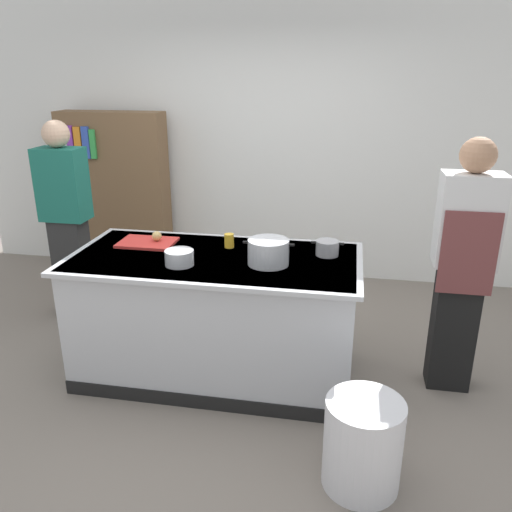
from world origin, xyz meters
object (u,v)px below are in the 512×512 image
stock_pot (268,252)px  person_guest (67,218)px  mixing_bowl (179,258)px  trash_bin (363,444)px  person_chef (463,263)px  juice_cup (229,241)px  bookshelf (116,194)px  sauce_pan (327,248)px  onion (157,236)px

stock_pot → person_guest: size_ratio=0.19×
mixing_bowl → trash_bin: bearing=-31.1°
person_guest → person_chef: bearing=89.7°
stock_pot → trash_bin: (0.64, -0.85, -0.73)m
juice_cup → bookshelf: (-1.60, 1.59, -0.10)m
juice_cup → trash_bin: juice_cup is taller
sauce_pan → mixing_bowl: (-0.93, -0.36, -0.00)m
onion → sauce_pan: bearing=-1.3°
sauce_pan → juice_cup: sauce_pan is taller
stock_pot → trash_bin: bearing=-52.8°
onion → bookshelf: bearing=123.5°
mixing_bowl → bookshelf: bearing=124.4°
mixing_bowl → person_guest: bearing=146.2°
trash_bin → bookshelf: (-2.57, 2.72, 0.60)m
person_chef → bookshelf: 3.58m
onion → juice_cup: bearing=0.8°
stock_pot → sauce_pan: stock_pot is taller
juice_cup → person_guest: (-1.52, 0.46, -0.04)m
sauce_pan → mixing_bowl: sauce_pan is taller
sauce_pan → stock_pot: bearing=-146.5°
juice_cup → trash_bin: bearing=-49.3°
juice_cup → person_guest: bearing=163.1°
stock_pot → bookshelf: bookshelf is taller
person_chef → trash_bin: bearing=152.9°
mixing_bowl → bookshelf: size_ratio=0.11×
sauce_pan → mixing_bowl: 1.00m
mixing_bowl → juice_cup: size_ratio=1.87×
stock_pot → juice_cup: stock_pot is taller
sauce_pan → trash_bin: bearing=-75.9°
onion → sauce_pan: 1.23m
bookshelf → person_guest: bearing=-86.2°
stock_pot → juice_cup: size_ratio=3.35×
sauce_pan → juice_cup: (-0.70, 0.04, -0.00)m
onion → juice_cup: 0.54m
mixing_bowl → bookshelf: 2.41m
juice_cup → bookshelf: bearing=135.1°
juice_cup → person_chef: person_chef is taller
onion → stock_pot: stock_pot is taller
onion → bookshelf: 1.92m
stock_pot → mixing_bowl: stock_pot is taller
stock_pot → bookshelf: (-1.92, 1.87, -0.13)m
trash_bin → person_guest: (-2.49, 1.59, 0.66)m
juice_cup → trash_bin: 1.64m
trash_bin → person_chef: person_chef is taller
sauce_pan → person_chef: person_chef is taller
sauce_pan → person_guest: (-2.22, 0.50, -0.04)m
juice_cup → person_guest: person_guest is taller
person_guest → bookshelf: (-0.08, 1.13, -0.06)m
trash_bin → mixing_bowl: bearing=148.9°
bookshelf → mixing_bowl: bearing=-55.6°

